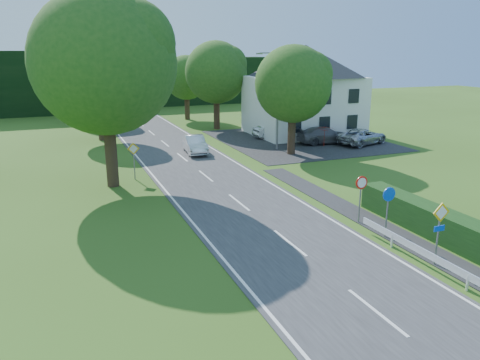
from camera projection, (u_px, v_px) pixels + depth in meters
name	position (u px, v px, depth m)	size (l,w,h in m)	color
road	(226.00, 193.00, 27.56)	(7.00, 80.00, 0.04)	#323234
parking_pad	(299.00, 140.00, 43.47)	(14.00, 16.00, 0.04)	black
line_edge_left	(172.00, 199.00, 26.39)	(0.12, 80.00, 0.01)	white
line_edge_right	(276.00, 186.00, 28.71)	(0.12, 80.00, 0.01)	white
line_centre	(226.00, 192.00, 27.55)	(0.12, 80.00, 0.01)	white
tree_main	(106.00, 91.00, 27.43)	(9.40, 9.40, 11.64)	#204D17
tree_left_far	(99.00, 94.00, 42.51)	(7.00, 7.00, 8.58)	#204D17
tree_right_far	(216.00, 86.00, 48.51)	(7.40, 7.40, 9.09)	#204D17
tree_left_back	(93.00, 87.00, 53.49)	(6.60, 6.60, 8.07)	#204D17
tree_right_back	(187.00, 88.00, 55.52)	(6.20, 6.20, 7.56)	#204D17
tree_right_mid	(293.00, 101.00, 36.60)	(7.00, 7.00, 8.58)	#204D17
treeline_right	(171.00, 81.00, 70.61)	(30.00, 5.00, 7.00)	black
house_white	(304.00, 89.00, 45.68)	(10.60, 8.40, 8.60)	white
streetlight	(276.00, 96.00, 38.18)	(2.03, 0.18, 8.00)	slate
sign_priority_right	(440.00, 222.00, 17.87)	(0.78, 0.09, 2.59)	slate
sign_roundabout	(388.00, 202.00, 20.58)	(0.64, 0.08, 2.37)	slate
sign_speed_limit	(361.00, 188.00, 22.34)	(0.64, 0.11, 2.37)	slate
sign_priority_left	(134.00, 154.00, 29.95)	(0.78, 0.09, 2.44)	slate
moving_car	(195.00, 144.00, 37.90)	(1.49, 4.28, 1.41)	silver
motorcycle	(187.00, 139.00, 41.47)	(0.59, 1.70, 0.89)	black
parked_car_silver_a	(275.00, 131.00, 44.48)	(1.42, 4.07, 1.34)	silver
parked_car_grey	(325.00, 135.00, 41.75)	(2.06, 5.07, 1.47)	#56565C
parked_car_silver_b	(362.00, 136.00, 41.35)	(2.31, 5.00, 1.39)	#B3B3BB
parasol	(325.00, 136.00, 40.37)	(1.94, 1.98, 1.78)	#AB1C0D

